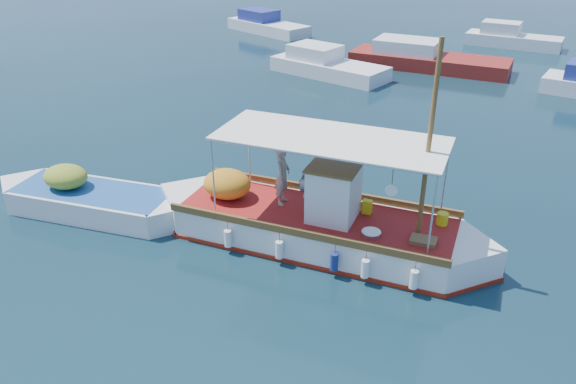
% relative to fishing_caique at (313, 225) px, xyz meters
% --- Properties ---
extents(ground, '(160.00, 160.00, 0.00)m').
position_rel_fishing_caique_xyz_m(ground, '(-0.10, -0.27, -0.55)').
color(ground, black).
rests_on(ground, ground).
extents(fishing_caique, '(10.20, 3.04, 6.22)m').
position_rel_fishing_caique_xyz_m(fishing_caique, '(0.00, 0.00, 0.00)').
color(fishing_caique, white).
rests_on(fishing_caique, ground).
extents(dinghy, '(6.88, 2.46, 1.69)m').
position_rel_fishing_caique_xyz_m(dinghy, '(-7.00, -1.14, -0.19)').
color(dinghy, white).
rests_on(dinghy, ground).
extents(bg_boat_nw, '(7.19, 4.15, 1.80)m').
position_rel_fishing_caique_xyz_m(bg_boat_nw, '(-5.83, 16.99, -0.06)').
color(bg_boat_nw, silver).
rests_on(bg_boat_nw, ground).
extents(bg_boat_n, '(9.27, 3.15, 1.80)m').
position_rel_fishing_caique_xyz_m(bg_boat_n, '(-1.03, 20.81, -0.06)').
color(bg_boat_n, maroon).
rests_on(bg_boat_n, ground).
extents(bg_boat_far_w, '(7.37, 4.82, 1.80)m').
position_rel_fishing_caique_xyz_m(bg_boat_far_w, '(-14.24, 26.71, -0.06)').
color(bg_boat_far_w, silver).
rests_on(bg_boat_far_w, ground).
extents(bg_boat_far_n, '(6.33, 2.56, 1.80)m').
position_rel_fishing_caique_xyz_m(bg_boat_far_n, '(3.24, 28.98, -0.06)').
color(bg_boat_far_n, silver).
rests_on(bg_boat_far_n, ground).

